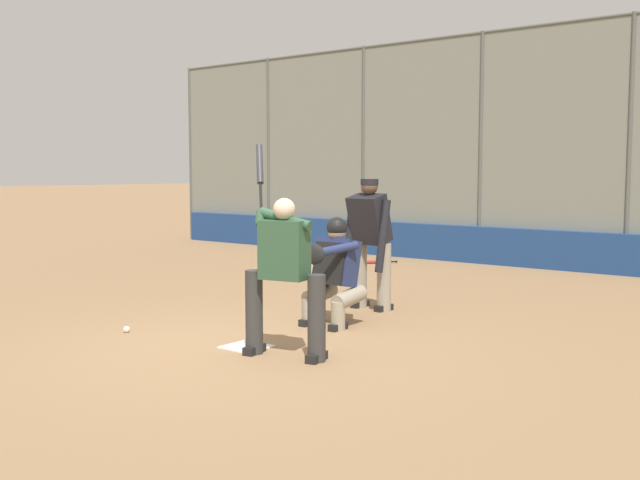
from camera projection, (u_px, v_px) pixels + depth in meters
The scene contains 11 objects.
ground_plane at pixel (246, 347), 7.71m from camera, with size 160.00×160.00×0.00m, color #93704C.
home_plate_marker at pixel (246, 347), 7.71m from camera, with size 0.43×0.43×0.01m, color white.
backstop_fence at pixel (551, 142), 13.77m from camera, with size 19.75×0.08×4.51m.
padding_wall at pixel (546, 249), 13.87m from camera, with size 19.28×0.18×0.72m, color navy.
bleachers_beyond at pixel (491, 234), 16.96m from camera, with size 13.77×1.95×1.16m.
batter_at_plate at pixel (284, 271), 7.23m from camera, with size 1.06×0.55×2.09m.
catcher_behind_plate at pixel (333, 270), 8.76m from camera, with size 0.67×0.77×1.27m.
umpire_home at pixel (370, 239), 9.74m from camera, with size 0.70×0.45×1.72m.
spare_bat_near_backstop at pixel (294, 265), 14.15m from camera, with size 0.42×0.79×0.07m.
spare_bat_by_padding at pixel (370, 262), 14.66m from camera, with size 0.61×0.69×0.07m.
baseball_loose at pixel (127, 329), 8.41m from camera, with size 0.07×0.07×0.07m, color white.
Camera 1 is at (-5.32, 5.46, 1.81)m, focal length 42.00 mm.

